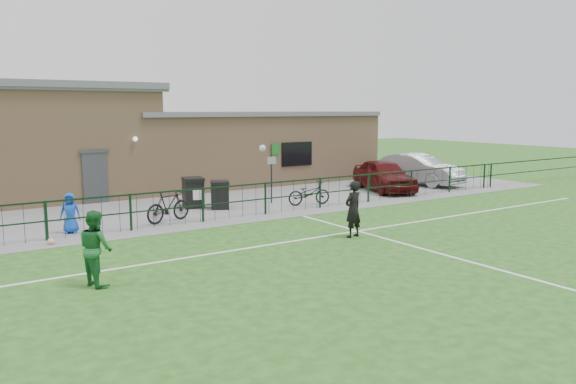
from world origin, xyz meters
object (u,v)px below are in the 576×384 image
sign_post (271,179)px  ball_ground (51,242)px  wheelie_bin_right (193,194)px  car_maroon (384,175)px  outfield_player (96,248)px  spectator_child (70,213)px  bicycle_d (168,206)px  bicycle_e (309,193)px  wheelie_bin_left (220,196)px  car_silver (417,169)px

sign_post → ball_ground: size_ratio=9.80×
wheelie_bin_right → ball_ground: (-5.91, -3.37, -0.47)m
sign_post → car_maroon: bearing=0.0°
outfield_player → spectator_child: bearing=-20.8°
bicycle_d → spectator_child: (-3.19, 0.06, 0.08)m
wheelie_bin_right → bicycle_d: bearing=-118.0°
sign_post → bicycle_d: bearing=-164.4°
bicycle_e → bicycle_d: bearing=103.5°
bicycle_d → ball_ground: (-4.01, -1.17, -0.47)m
wheelie_bin_left → bicycle_e: 3.60m
bicycle_e → wheelie_bin_left: bearing=81.9°
wheelie_bin_right → car_silver: size_ratio=0.23×
wheelie_bin_right → ball_ground: wheelie_bin_right is taller
sign_post → car_maroon: (6.25, 0.00, -0.26)m
sign_post → outfield_player: bearing=-141.8°
wheelie_bin_left → ball_ground: (-6.66, -2.57, -0.41)m
wheelie_bin_right → bicycle_d: (-1.89, -2.20, 0.00)m
wheelie_bin_left → ball_ground: wheelie_bin_left is taller
car_maroon → outfield_player: bearing=-137.0°
spectator_child → wheelie_bin_right: bearing=42.7°
car_silver → outfield_player: 19.80m
spectator_child → outfield_player: (-0.72, -5.70, 0.19)m
spectator_child → outfield_player: outfield_player is taller
wheelie_bin_left → car_maroon: 8.61m
car_maroon → bicycle_e: (-5.23, -1.23, -0.27)m
sign_post → car_silver: size_ratio=0.42×
car_maroon → wheelie_bin_left: bearing=-161.9°
bicycle_d → outfield_player: bearing=127.4°
car_maroon → ball_ground: car_maroon is taller
car_silver → spectator_child: size_ratio=3.76×
car_silver → bicycle_d: (-14.29, -2.16, -0.23)m
wheelie_bin_left → outfield_player: outfield_player is taller
bicycle_e → outfield_player: bearing=132.1°
outfield_player → ball_ground: (-0.10, 4.47, -0.74)m
car_silver → spectator_child: (-17.48, -2.10, -0.15)m
wheelie_bin_left → bicycle_e: (3.38, -1.23, -0.03)m
wheelie_bin_right → car_silver: bearing=12.5°
bicycle_d → spectator_child: bearing=71.2°
ball_ground → sign_post: bearing=15.9°
bicycle_d → sign_post: bearing=-92.2°
wheelie_bin_left → spectator_child: size_ratio=0.78×
wheelie_bin_left → spectator_child: (-5.84, -1.34, 0.14)m
sign_post → car_maroon: size_ratio=0.46×
car_maroon → bicycle_e: car_maroon is taller
car_maroon → outfield_player: (-15.17, -7.04, 0.08)m
sign_post → bicycle_e: 1.68m
bicycle_d → ball_ground: 4.21m
wheelie_bin_left → wheelie_bin_right: size_ratio=0.91×
wheelie_bin_left → wheelie_bin_right: wheelie_bin_right is taller
wheelie_bin_left → outfield_player: size_ratio=0.59×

